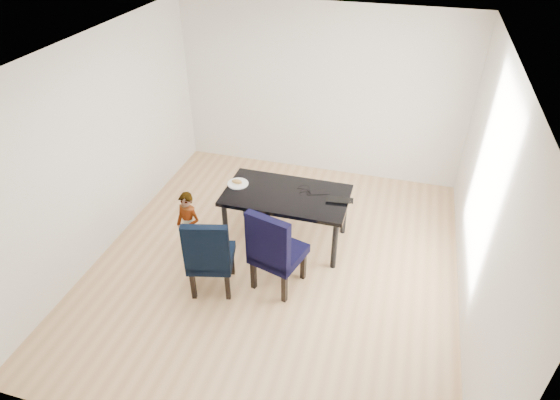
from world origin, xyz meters
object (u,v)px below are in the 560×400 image
(chair_right, at_px, (279,247))
(dining_table, at_px, (286,217))
(chair_left, at_px, (211,252))
(plate, at_px, (238,184))
(child, at_px, (189,226))
(laptop, at_px, (340,198))

(chair_right, bearing_deg, dining_table, 114.61)
(chair_left, height_order, plate, chair_left)
(child, height_order, laptop, child)
(dining_table, distance_m, chair_left, 1.25)
(dining_table, relative_size, chair_left, 1.51)
(chair_left, relative_size, laptop, 3.09)
(child, bearing_deg, laptop, 34.61)
(dining_table, relative_size, laptop, 4.67)
(dining_table, bearing_deg, plate, 175.97)
(plate, xyz_separation_m, laptop, (1.36, 0.02, 0.01))
(dining_table, distance_m, plate, 0.78)
(chair_right, height_order, plate, chair_right)
(child, xyz_separation_m, plate, (0.42, 0.70, 0.28))
(dining_table, distance_m, child, 1.28)
(chair_right, xyz_separation_m, child, (-1.23, 0.18, -0.08))
(dining_table, relative_size, child, 1.67)
(dining_table, height_order, plate, plate)
(plate, bearing_deg, chair_left, -86.38)
(chair_right, relative_size, laptop, 3.28)
(dining_table, distance_m, laptop, 0.79)
(chair_left, bearing_deg, laptop, 27.78)
(child, bearing_deg, plate, 71.82)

